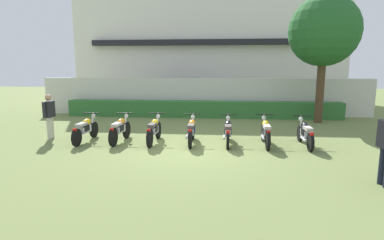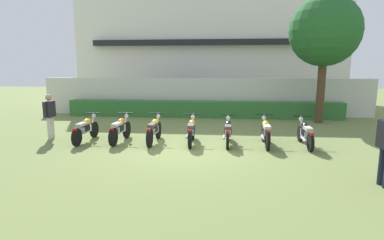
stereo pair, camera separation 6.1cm
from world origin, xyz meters
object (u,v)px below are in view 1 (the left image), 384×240
motorcycle_in_row_6 (305,133)px  motorcycle_in_row_4 (228,131)px  tree_near_inspector (324,32)px  inspector_person (49,113)px  parked_car (181,94)px  motorcycle_in_row_1 (120,129)px  motorcycle_in_row_3 (192,131)px  motorcycle_in_row_0 (85,129)px  motorcycle_in_row_2 (154,130)px  motorcycle_in_row_5 (266,132)px

motorcycle_in_row_6 → motorcycle_in_row_4: bearing=89.5°
tree_near_inspector → inspector_person: (-10.58, -4.33, -3.16)m
tree_near_inspector → motorcycle_in_row_4: (-4.27, -4.51, -3.66)m
parked_car → motorcycle_in_row_6: bearing=-64.2°
motorcycle_in_row_1 → motorcycle_in_row_3: bearing=-87.3°
motorcycle_in_row_0 → motorcycle_in_row_3: size_ratio=1.04×
motorcycle_in_row_3 → motorcycle_in_row_2: bearing=89.4°
motorcycle_in_row_3 → motorcycle_in_row_4: size_ratio=1.00×
motorcycle_in_row_5 → inspector_person: 7.56m
motorcycle_in_row_6 → motorcycle_in_row_0: bearing=91.2°
motorcycle_in_row_0 → inspector_person: size_ratio=1.19×
motorcycle_in_row_1 → motorcycle_in_row_2: same height
motorcycle_in_row_3 → motorcycle_in_row_6: 3.70m
motorcycle_in_row_1 → motorcycle_in_row_4: motorcycle_in_row_1 is taller
tree_near_inspector → motorcycle_in_row_1: bearing=-150.2°
parked_car → motorcycle_in_row_3: size_ratio=2.53×
motorcycle_in_row_4 → parked_car: bearing=18.5°
motorcycle_in_row_2 → motorcycle_in_row_3: 1.27m
parked_car → tree_near_inspector: tree_near_inspector is taller
motorcycle_in_row_1 → motorcycle_in_row_4: (3.68, 0.05, -0.01)m
motorcycle_in_row_5 → motorcycle_in_row_4: bearing=88.7°
parked_car → motorcycle_in_row_3: parked_car is taller
motorcycle_in_row_4 → motorcycle_in_row_6: bearing=-89.9°
motorcycle_in_row_2 → motorcycle_in_row_3: bearing=-89.0°
motorcycle_in_row_0 → motorcycle_in_row_1: motorcycle_in_row_1 is taller
parked_car → motorcycle_in_row_4: size_ratio=2.54×
motorcycle_in_row_0 → motorcycle_in_row_1: 1.20m
parked_car → motorcycle_in_row_3: 8.82m
motorcycle_in_row_3 → motorcycle_in_row_5: size_ratio=0.98×
tree_near_inspector → motorcycle_in_row_4: 7.21m
parked_car → inspector_person: (-3.62, -8.46, 0.00)m
tree_near_inspector → motorcycle_in_row_3: (-5.49, -4.56, -3.65)m
motorcycle_in_row_2 → motorcycle_in_row_0: bearing=91.8°
motorcycle_in_row_4 → tree_near_inspector: bearing=-42.3°
tree_near_inspector → motorcycle_in_row_6: tree_near_inspector is taller
motorcycle_in_row_6 → inspector_person: (-8.80, 0.22, 0.50)m
motorcycle_in_row_2 → parked_car: bearing=1.9°
tree_near_inspector → motorcycle_in_row_0: tree_near_inspector is taller
motorcycle_in_row_0 → motorcycle_in_row_2: size_ratio=1.00×
inspector_person → motorcycle_in_row_0: bearing=-11.5°
motorcycle_in_row_1 → motorcycle_in_row_5: size_ratio=0.99×
inspector_person → parked_car: bearing=66.8°
motorcycle_in_row_5 → motorcycle_in_row_6: bearing=-88.7°
motorcycle_in_row_0 → motorcycle_in_row_2: (2.39, 0.05, 0.01)m
motorcycle_in_row_2 → motorcycle_in_row_5: size_ratio=1.02×
tree_near_inspector → inspector_person: tree_near_inspector is taller
parked_car → motorcycle_in_row_6: parked_car is taller
motorcycle_in_row_3 → motorcycle_in_row_5: motorcycle_in_row_5 is taller
tree_near_inspector → motorcycle_in_row_5: tree_near_inspector is taller
motorcycle_in_row_1 → motorcycle_in_row_2: size_ratio=0.97×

